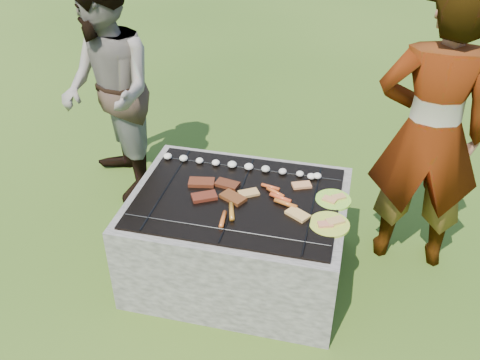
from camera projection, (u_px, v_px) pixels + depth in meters
The scene contains 10 objects.
lawn at pixel (238, 271), 3.56m from camera, with size 60.00×60.00×0.00m, color #284812.
fire_pit at pixel (238, 239), 3.40m from camera, with size 1.30×1.00×0.62m.
mushrooms at pixel (243, 166), 3.46m from camera, with size 1.05×0.07×0.04m.
pork_slabs at pixel (216, 190), 3.26m from camera, with size 0.40×0.29×0.02m.
sausages at pixel (260, 203), 3.14m from camera, with size 0.41×0.47×0.03m.
bread_on_grate at pixel (283, 199), 3.18m from camera, with size 0.47×0.42×0.02m.
plate_far at pixel (333, 200), 3.20m from camera, with size 0.22×0.22×0.03m.
plate_near at pixel (329, 224), 3.00m from camera, with size 0.26×0.26×0.03m.
cook at pixel (430, 134), 3.19m from camera, with size 0.68×0.45×1.87m, color #A59589.
bystander at pixel (108, 92), 3.89m from camera, with size 0.82×0.64×1.69m, color gray.
Camera 1 is at (0.62, -2.53, 2.50)m, focal length 40.00 mm.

